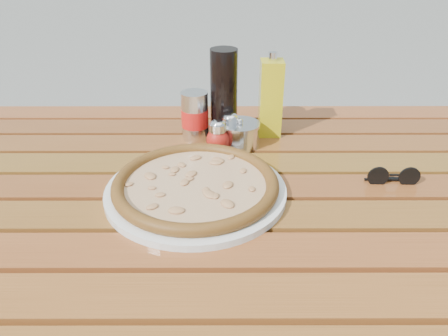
{
  "coord_description": "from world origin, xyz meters",
  "views": [
    {
      "loc": [
        -0.0,
        -0.77,
        1.22
      ],
      "look_at": [
        0.0,
        0.02,
        0.78
      ],
      "focal_mm": 35.0,
      "sensor_mm": 36.0,
      "label": 1
    }
  ],
  "objects_px": {
    "table": "(224,215)",
    "parmesan_tin": "(240,134)",
    "pepper_shaker": "(218,137)",
    "oregano_shaker": "(230,130)",
    "pizza": "(196,184)",
    "dark_bottle": "(224,94)",
    "olive_oil_cruet": "(271,98)",
    "soda_can": "(195,116)",
    "plate": "(196,191)",
    "sunglasses": "(393,177)"
  },
  "relations": [
    {
      "from": "pizza",
      "to": "oregano_shaker",
      "type": "height_order",
      "value": "oregano_shaker"
    },
    {
      "from": "parmesan_tin",
      "to": "pizza",
      "type": "bearing_deg",
      "value": -113.48
    },
    {
      "from": "pizza",
      "to": "oregano_shaker",
      "type": "distance_m",
      "value": 0.24
    },
    {
      "from": "olive_oil_cruet",
      "to": "dark_bottle",
      "type": "bearing_deg",
      "value": -174.68
    },
    {
      "from": "olive_oil_cruet",
      "to": "sunglasses",
      "type": "distance_m",
      "value": 0.35
    },
    {
      "from": "pepper_shaker",
      "to": "parmesan_tin",
      "type": "distance_m",
      "value": 0.06
    },
    {
      "from": "pepper_shaker",
      "to": "parmesan_tin",
      "type": "relative_size",
      "value": 0.75
    },
    {
      "from": "table",
      "to": "parmesan_tin",
      "type": "distance_m",
      "value": 0.22
    },
    {
      "from": "olive_oil_cruet",
      "to": "pepper_shaker",
      "type": "bearing_deg",
      "value": -141.66
    },
    {
      "from": "table",
      "to": "dark_bottle",
      "type": "relative_size",
      "value": 6.36
    },
    {
      "from": "table",
      "to": "parmesan_tin",
      "type": "bearing_deg",
      "value": 78.32
    },
    {
      "from": "table",
      "to": "soda_can",
      "type": "height_order",
      "value": "soda_can"
    },
    {
      "from": "oregano_shaker",
      "to": "pizza",
      "type": "bearing_deg",
      "value": -107.52
    },
    {
      "from": "olive_oil_cruet",
      "to": "parmesan_tin",
      "type": "xyz_separation_m",
      "value": [
        -0.08,
        -0.07,
        -0.07
      ]
    },
    {
      "from": "table",
      "to": "dark_bottle",
      "type": "xyz_separation_m",
      "value": [
        -0.0,
        0.24,
        0.19
      ]
    },
    {
      "from": "table",
      "to": "plate",
      "type": "relative_size",
      "value": 3.89
    },
    {
      "from": "soda_can",
      "to": "dark_bottle",
      "type": "bearing_deg",
      "value": 10.93
    },
    {
      "from": "pepper_shaker",
      "to": "soda_can",
      "type": "bearing_deg",
      "value": 126.24
    },
    {
      "from": "pizza",
      "to": "sunglasses",
      "type": "xyz_separation_m",
      "value": [
        0.41,
        0.04,
        -0.01
      ]
    },
    {
      "from": "table",
      "to": "olive_oil_cruet",
      "type": "bearing_deg",
      "value": 65.63
    },
    {
      "from": "soda_can",
      "to": "olive_oil_cruet",
      "type": "distance_m",
      "value": 0.19
    },
    {
      "from": "oregano_shaker",
      "to": "parmesan_tin",
      "type": "xyz_separation_m",
      "value": [
        0.02,
        -0.01,
        -0.01
      ]
    },
    {
      "from": "pepper_shaker",
      "to": "olive_oil_cruet",
      "type": "relative_size",
      "value": 0.39
    },
    {
      "from": "plate",
      "to": "sunglasses",
      "type": "distance_m",
      "value": 0.41
    },
    {
      "from": "plate",
      "to": "pepper_shaker",
      "type": "height_order",
      "value": "pepper_shaker"
    },
    {
      "from": "plate",
      "to": "pizza",
      "type": "xyz_separation_m",
      "value": [
        -0.0,
        0.0,
        0.02
      ]
    },
    {
      "from": "plate",
      "to": "sunglasses",
      "type": "height_order",
      "value": "sunglasses"
    },
    {
      "from": "parmesan_tin",
      "to": "sunglasses",
      "type": "xyz_separation_m",
      "value": [
        0.31,
        -0.18,
        -0.01
      ]
    },
    {
      "from": "plate",
      "to": "sunglasses",
      "type": "xyz_separation_m",
      "value": [
        0.41,
        0.04,
        0.01
      ]
    },
    {
      "from": "pizza",
      "to": "soda_can",
      "type": "height_order",
      "value": "soda_can"
    },
    {
      "from": "pizza",
      "to": "dark_bottle",
      "type": "distance_m",
      "value": 0.3
    },
    {
      "from": "pizza",
      "to": "parmesan_tin",
      "type": "bearing_deg",
      "value": 66.52
    },
    {
      "from": "plate",
      "to": "dark_bottle",
      "type": "distance_m",
      "value": 0.3
    },
    {
      "from": "table",
      "to": "sunglasses",
      "type": "distance_m",
      "value": 0.36
    },
    {
      "from": "table",
      "to": "sunglasses",
      "type": "height_order",
      "value": "sunglasses"
    },
    {
      "from": "soda_can",
      "to": "parmesan_tin",
      "type": "bearing_deg",
      "value": -22.06
    },
    {
      "from": "plate",
      "to": "oregano_shaker",
      "type": "distance_m",
      "value": 0.24
    },
    {
      "from": "pizza",
      "to": "dark_bottle",
      "type": "bearing_deg",
      "value": 78.52
    },
    {
      "from": "pizza",
      "to": "table",
      "type": "bearing_deg",
      "value": 29.44
    },
    {
      "from": "dark_bottle",
      "to": "pepper_shaker",
      "type": "bearing_deg",
      "value": -98.7
    },
    {
      "from": "olive_oil_cruet",
      "to": "sunglasses",
      "type": "relative_size",
      "value": 1.91
    },
    {
      "from": "table",
      "to": "parmesan_tin",
      "type": "xyz_separation_m",
      "value": [
        0.04,
        0.19,
        0.11
      ]
    },
    {
      "from": "oregano_shaker",
      "to": "olive_oil_cruet",
      "type": "distance_m",
      "value": 0.13
    },
    {
      "from": "pepper_shaker",
      "to": "dark_bottle",
      "type": "bearing_deg",
      "value": 81.3
    },
    {
      "from": "plate",
      "to": "pizza",
      "type": "bearing_deg",
      "value": 180.0
    },
    {
      "from": "plate",
      "to": "dark_bottle",
      "type": "relative_size",
      "value": 1.64
    },
    {
      "from": "table",
      "to": "soda_can",
      "type": "distance_m",
      "value": 0.28
    },
    {
      "from": "plate",
      "to": "olive_oil_cruet",
      "type": "bearing_deg",
      "value": 59.09
    },
    {
      "from": "table",
      "to": "parmesan_tin",
      "type": "relative_size",
      "value": 12.74
    },
    {
      "from": "pepper_shaker",
      "to": "oregano_shaker",
      "type": "bearing_deg",
      "value": 54.77
    }
  ]
}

